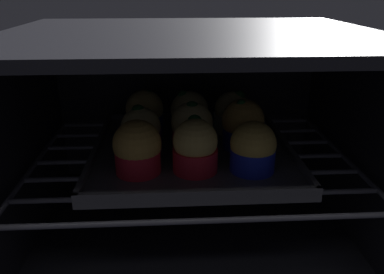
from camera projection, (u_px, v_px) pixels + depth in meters
The scene contains 12 objects.
oven_cavity at pixel (191, 132), 70.12cm from camera, with size 59.00×47.00×37.00cm.
oven_rack at pixel (192, 159), 67.44cm from camera, with size 54.80×42.00×0.80cm.
baking_tray at pixel (192, 151), 67.97cm from camera, with size 34.08×34.08×2.20cm.
muffin_row0_col0 at pixel (137, 149), 57.98cm from camera, with size 7.38×7.38×8.37cm.
muffin_row0_col1 at pixel (195, 147), 58.44cm from camera, with size 6.97×6.97×8.63cm.
muffin_row0_col2 at pixel (253, 149), 58.69cm from camera, with size 7.09×7.09×7.94cm.
muffin_row1_col0 at pixel (141, 131), 65.82cm from camera, with size 6.97×6.97×8.18cm.
muffin_row1_col1 at pixel (194, 127), 66.42cm from camera, with size 7.29×7.29×8.71cm.
muffin_row1_col2 at pixel (243, 125), 66.88cm from camera, with size 7.44×7.44×9.00cm.
muffin_row2_col0 at pixel (145, 113), 73.91cm from camera, with size 7.27×7.27×8.37cm.
muffin_row2_col1 at pixel (187, 114), 74.14cm from camera, with size 7.32×7.32×8.37cm.
muffin_row2_col2 at pixel (232, 113), 74.71cm from camera, with size 6.97×6.97×8.19cm.
Camera 1 is at (-3.62, -39.08, 42.23)cm, focal length 35.92 mm.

